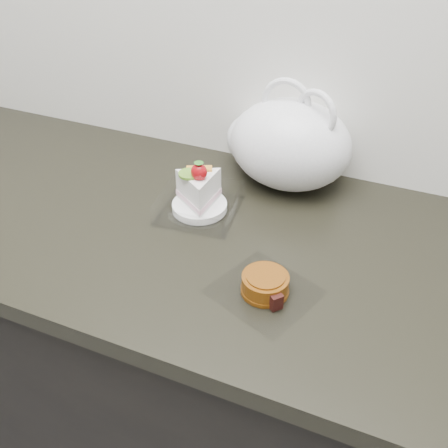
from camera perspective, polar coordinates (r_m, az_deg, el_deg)
name	(u,v)px	position (r m, az deg, el deg)	size (l,w,h in m)	color
counter	(213,370)	(1.32, -1.23, -16.29)	(2.04, 0.64, 0.90)	black
cake_tray	(199,198)	(1.04, -2.85, 2.98)	(0.17, 0.17, 0.12)	white
mooncake_wrap	(265,286)	(0.86, 4.75, -7.07)	(0.21, 0.20, 0.04)	white
plastic_bag	(284,143)	(1.11, 6.87, 9.17)	(0.32, 0.26, 0.24)	white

